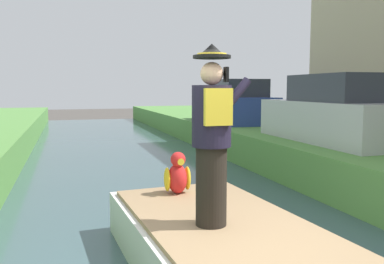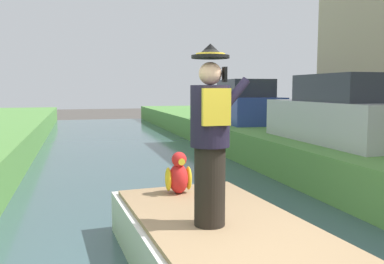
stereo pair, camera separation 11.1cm
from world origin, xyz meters
The scene contains 5 objects.
boat centered at (0.00, 0.36, 0.40)m, with size 2.10×4.32×0.61m.
person_pirate centered at (-0.19, 0.53, 1.64)m, with size 0.61×0.42×1.85m.
parrot_plush centered at (-0.20, 1.86, 0.95)m, with size 0.36×0.35×0.57m.
parked_car_silver centered at (4.21, 4.49, 1.56)m, with size 1.76×4.02×1.50m.
parked_car_blue centered at (4.21, 10.11, 1.56)m, with size 1.97×4.11×1.50m.
Camera 1 is at (-1.60, -3.33, 2.12)m, focal length 38.19 mm.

